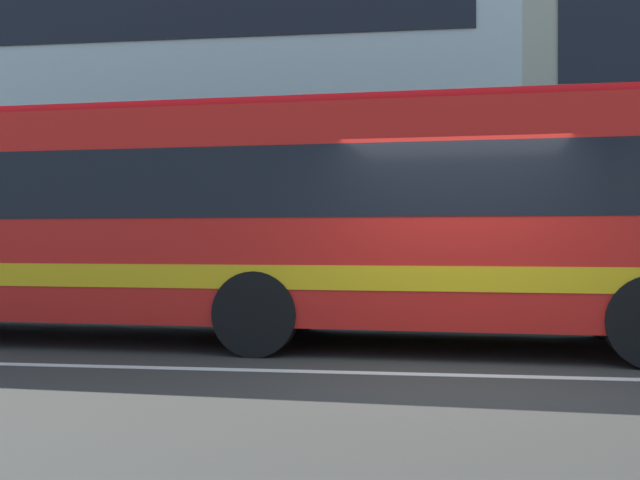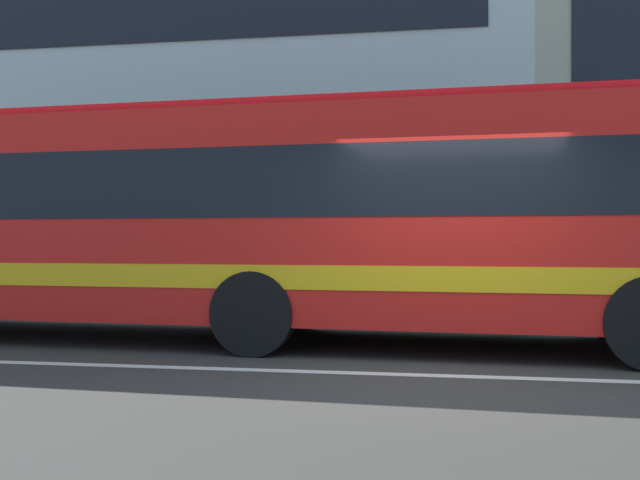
{
  "view_description": "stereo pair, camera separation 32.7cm",
  "coord_description": "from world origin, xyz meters",
  "views": [
    {
      "loc": [
        -0.4,
        -7.35,
        1.36
      ],
      "look_at": [
        -1.64,
        1.9,
        1.36
      ],
      "focal_mm": 40.43,
      "sensor_mm": 36.0,
      "label": 1
    },
    {
      "loc": [
        -0.08,
        -7.3,
        1.36
      ],
      "look_at": [
        -1.64,
        1.9,
        1.36
      ],
      "focal_mm": 40.43,
      "sensor_mm": 36.0,
      "label": 2
    }
  ],
  "objects": [
    {
      "name": "lane_centre_line",
      "position": [
        0.0,
        0.0,
        0.0
      ],
      "size": [
        60.0,
        0.16,
        0.01
      ],
      "primitive_type": "cube",
      "color": "silver",
      "rests_on": "ground_plane"
    },
    {
      "name": "transit_bus",
      "position": [
        -2.97,
        2.12,
        1.69
      ],
      "size": [
        12.36,
        3.25,
        3.07
      ],
      "color": "red",
      "rests_on": "ground_plane"
    },
    {
      "name": "hedge_row_far",
      "position": [
        2.14,
        5.51,
        0.57
      ],
      "size": [
        12.2,
        1.1,
        1.14
      ],
      "primitive_type": "cube",
      "color": "#286528",
      "rests_on": "ground_plane"
    },
    {
      "name": "apartment_block_left",
      "position": [
        -10.86,
        13.41,
        6.47
      ],
      "size": [
        25.67,
        8.05,
        12.93
      ],
      "color": "silver",
      "rests_on": "ground_plane"
    },
    {
      "name": "ground_plane",
      "position": [
        0.0,
        0.0,
        0.0
      ],
      "size": [
        160.0,
        160.0,
        0.0
      ],
      "primitive_type": "plane",
      "color": "#36352F"
    }
  ]
}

